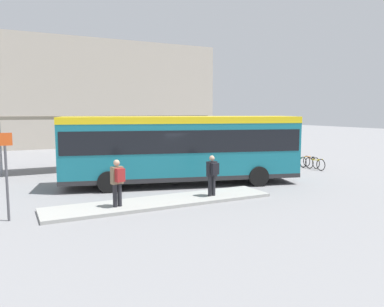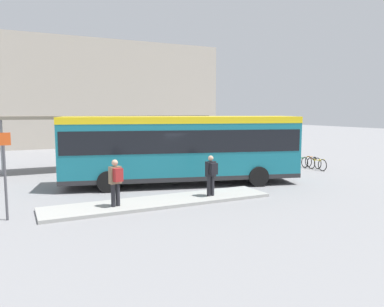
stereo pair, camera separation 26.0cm
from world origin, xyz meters
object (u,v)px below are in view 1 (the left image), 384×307
object	(u,v)px
pedestrian_companion	(118,180)
potted_planter_near_shelter	(118,161)
pedestrian_waiting	(212,173)
bicycle_orange	(311,162)
bicycle_green	(299,161)
city_bus	(182,145)
bicycle_yellow	(315,164)
platform_sign	(6,172)

from	to	relation	value
pedestrian_companion	potted_planter_near_shelter	world-z (taller)	pedestrian_companion
pedestrian_waiting	bicycle_orange	xyz separation A→B (m)	(9.59, 4.50, -0.70)
bicycle_orange	bicycle_green	xyz separation A→B (m)	(-0.39, 0.68, -0.01)
city_bus	bicycle_yellow	distance (m)	9.17
bicycle_green	pedestrian_waiting	bearing A→B (deg)	-53.69
bicycle_orange	platform_sign	size ratio (longest dim) A/B	0.57
potted_planter_near_shelter	platform_sign	world-z (taller)	platform_sign
city_bus	pedestrian_companion	bearing A→B (deg)	-126.10
pedestrian_waiting	potted_planter_near_shelter	xyz separation A→B (m)	(-1.61, 7.83, -0.38)
pedestrian_waiting	pedestrian_companion	size ratio (longest dim) A/B	0.97
city_bus	bicycle_yellow	world-z (taller)	city_bus
bicycle_green	platform_sign	world-z (taller)	platform_sign
bicycle_yellow	potted_planter_near_shelter	size ratio (longest dim) A/B	1.29
pedestrian_waiting	pedestrian_companion	distance (m)	3.80
bicycle_orange	potted_planter_near_shelter	xyz separation A→B (m)	(-11.20, 3.33, 0.31)
pedestrian_waiting	bicycle_green	distance (m)	10.58
pedestrian_waiting	potted_planter_near_shelter	size ratio (longest dim) A/B	1.27
bicycle_yellow	bicycle_green	distance (m)	1.37
bicycle_yellow	potted_planter_near_shelter	bearing A→B (deg)	-109.10
platform_sign	pedestrian_waiting	bearing A→B (deg)	-2.33
pedestrian_waiting	bicycle_orange	bearing A→B (deg)	-70.30
bicycle_yellow	platform_sign	xyz separation A→B (m)	(-16.48, -3.51, 1.20)
platform_sign	bicycle_yellow	bearing A→B (deg)	12.04
pedestrian_waiting	bicycle_yellow	distance (m)	10.00
potted_planter_near_shelter	pedestrian_waiting	bearing A→B (deg)	-78.40
city_bus	bicycle_orange	size ratio (longest dim) A/B	7.01
pedestrian_companion	platform_sign	world-z (taller)	platform_sign
bicycle_yellow	bicycle_green	bearing A→B (deg)	-177.93
city_bus	pedestrian_waiting	distance (m)	3.37
city_bus	bicycle_green	size ratio (longest dim) A/B	7.13
city_bus	pedestrian_companion	xyz separation A→B (m)	(-4.00, -3.25, -0.80)
city_bus	pedestrian_waiting	size ratio (longest dim) A/B	6.96
bicycle_yellow	potted_planter_near_shelter	world-z (taller)	potted_planter_near_shelter
city_bus	bicycle_yellow	size ratio (longest dim) A/B	6.84
city_bus	pedestrian_waiting	xyz separation A→B (m)	(-0.20, -3.26, -0.83)
potted_planter_near_shelter	bicycle_orange	bearing A→B (deg)	-16.56
pedestrian_companion	bicycle_yellow	xyz separation A→B (m)	(13.02, 3.79, -0.72)
pedestrian_waiting	platform_sign	world-z (taller)	platform_sign
bicycle_orange	bicycle_green	size ratio (longest dim) A/B	1.02
pedestrian_waiting	bicycle_orange	size ratio (longest dim) A/B	1.01
bicycle_green	potted_planter_near_shelter	distance (m)	11.13
pedestrian_companion	platform_sign	bearing A→B (deg)	70.31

